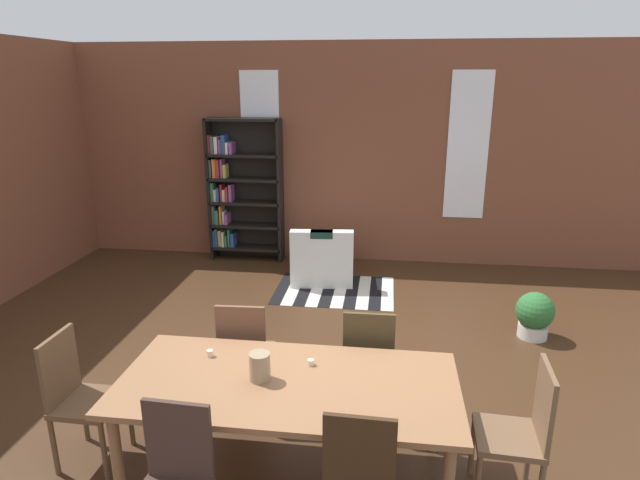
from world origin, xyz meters
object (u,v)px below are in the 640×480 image
object	(u,v)px
dining_chair_head_right	(522,430)
armchair_white	(322,259)
dining_chair_far_right	(368,359)
dining_table	(288,391)
potted_plant_by_shelf	(535,314)
dining_chair_far_left	(245,351)
bookshelf_tall	(239,190)
vase_on_table	(260,366)
dining_chair_head_left	(78,394)

from	to	relation	value
dining_chair_head_right	armchair_white	size ratio (longest dim) A/B	1.09
dining_chair_far_right	armchair_white	xyz separation A→B (m)	(-0.73, 2.96, -0.23)
dining_table	potted_plant_by_shelf	distance (m)	3.18
dining_chair_far_right	dining_chair_far_left	bearing A→B (deg)	179.99
dining_table	dining_chair_far_left	distance (m)	0.89
bookshelf_tall	armchair_white	size ratio (longest dim) A/B	2.37
armchair_white	vase_on_table	bearing A→B (deg)	-89.01
bookshelf_tall	armchair_white	world-z (taller)	bookshelf_tall
dining_table	bookshelf_tall	distance (m)	4.69
vase_on_table	potted_plant_by_shelf	world-z (taller)	vase_on_table
potted_plant_by_shelf	dining_chair_far_left	bearing A→B (deg)	-148.69
armchair_white	bookshelf_tall	bearing A→B (deg)	151.13
armchair_white	potted_plant_by_shelf	world-z (taller)	armchair_white
dining_chair_far_right	potted_plant_by_shelf	distance (m)	2.31
dining_chair_head_left	armchair_white	bearing A→B (deg)	71.73
dining_table	dining_chair_head_left	bearing A→B (deg)	179.96
vase_on_table	dining_chair_far_right	world-z (taller)	dining_chair_far_right
dining_chair_head_right	dining_chair_far_right	bearing A→B (deg)	142.93
dining_table	bookshelf_tall	bearing A→B (deg)	109.36
dining_chair_far_left	bookshelf_tall	distance (m)	3.87
dining_chair_head_left	bookshelf_tall	bearing A→B (deg)	91.18
bookshelf_tall	armchair_white	bearing A→B (deg)	-28.87
dining_chair_far_left	bookshelf_tall	xyz separation A→B (m)	(-1.06, 3.68, 0.52)
armchair_white	potted_plant_by_shelf	distance (m)	2.74
dining_chair_far_left	bookshelf_tall	bearing A→B (deg)	106.14
dining_chair_far_right	potted_plant_by_shelf	bearing A→B (deg)	44.07
dining_table	bookshelf_tall	world-z (taller)	bookshelf_tall
dining_chair_far_right	bookshelf_tall	bearing A→B (deg)	118.98
vase_on_table	armchair_white	world-z (taller)	vase_on_table
dining_chair_far_right	vase_on_table	bearing A→B (deg)	-132.50
dining_chair_far_left	dining_chair_far_right	bearing A→B (deg)	-0.01
vase_on_table	armchair_white	xyz separation A→B (m)	(-0.06, 3.69, -0.55)
dining_chair_far_right	bookshelf_tall	distance (m)	4.24
dining_chair_far_left	dining_chair_far_right	world-z (taller)	same
dining_chair_far_left	dining_chair_head_right	bearing A→B (deg)	-20.65
dining_chair_far_right	potted_plant_by_shelf	xyz separation A→B (m)	(1.65, 1.59, -0.26)
bookshelf_tall	potted_plant_by_shelf	size ratio (longest dim) A/B	4.20
dining_chair_head_left	dining_chair_far_right	bearing A→B (deg)	20.47
dining_table	dining_chair_head_left	distance (m)	1.47
dining_chair_far_left	dining_chair_head_right	xyz separation A→B (m)	(1.94, -0.73, 0.00)
dining_chair_head_right	bookshelf_tall	bearing A→B (deg)	124.28
bookshelf_tall	potted_plant_by_shelf	xyz separation A→B (m)	(3.68, -2.09, -0.78)
dining_chair_head_right	potted_plant_by_shelf	distance (m)	2.44
dining_chair_far_right	dining_chair_head_right	size ratio (longest dim) A/B	1.00
potted_plant_by_shelf	armchair_white	bearing A→B (deg)	150.11
dining_table	dining_chair_head_left	size ratio (longest dim) A/B	2.28
dining_chair_head_right	dining_chair_head_left	bearing A→B (deg)	179.90
dining_table	dining_chair_head_right	bearing A→B (deg)	-0.17
dining_chair_head_right	bookshelf_tall	size ratio (longest dim) A/B	0.46
dining_table	dining_chair_far_right	xyz separation A→B (m)	(0.49, 0.73, -0.15)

